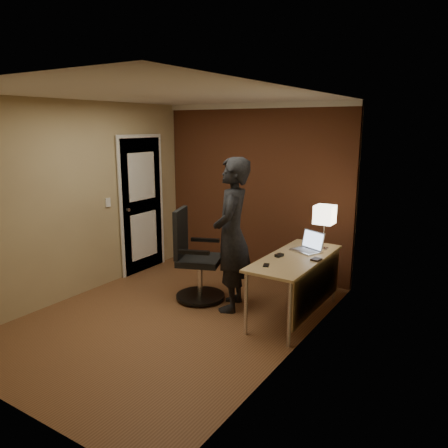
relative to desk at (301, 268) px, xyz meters
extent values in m
plane|color=brown|center=(-1.25, -0.76, -0.60)|extent=(4.00, 4.00, 0.00)
plane|color=white|center=(-1.25, -0.76, 1.90)|extent=(4.00, 4.00, 0.00)
plane|color=tan|center=(-1.25, 1.24, 0.65)|extent=(3.00, 0.00, 3.00)
plane|color=tan|center=(-2.75, -0.76, 0.65)|extent=(0.00, 4.00, 4.00)
plane|color=tan|center=(0.25, -0.76, 0.65)|extent=(0.00, 4.00, 4.00)
cube|color=brown|center=(-1.25, 1.21, 0.65)|extent=(2.98, 0.06, 2.50)
cube|color=silver|center=(-1.25, 1.20, 1.86)|extent=(3.00, 0.08, 0.08)
cube|color=silver|center=(-2.71, -0.76, 1.86)|extent=(0.08, 4.00, 0.08)
cube|color=silver|center=(0.21, -0.76, 1.86)|extent=(0.08, 4.00, 0.08)
cube|color=silver|center=(-2.73, 0.34, 0.40)|extent=(0.05, 0.82, 2.02)
cube|color=silver|center=(-2.71, 0.34, 0.40)|extent=(0.02, 0.92, 2.12)
cylinder|color=silver|center=(-2.68, 0.01, 0.40)|extent=(0.05, 0.05, 0.05)
cube|color=silver|center=(-2.74, -0.31, 0.55)|extent=(0.02, 0.08, 0.12)
cube|color=tan|center=(-0.07, 0.00, 0.11)|extent=(0.60, 1.50, 0.03)
cube|color=tan|center=(0.21, 0.00, -0.17)|extent=(0.02, 1.38, 0.54)
cylinder|color=silver|center=(-0.32, -0.69, -0.25)|extent=(0.04, 0.04, 0.70)
cylinder|color=silver|center=(-0.32, 0.69, -0.25)|extent=(0.04, 0.04, 0.70)
cylinder|color=silver|center=(0.18, -0.69, -0.25)|extent=(0.04, 0.04, 0.70)
cylinder|color=silver|center=(0.18, 0.69, -0.25)|extent=(0.04, 0.04, 0.70)
cube|color=silver|center=(0.08, 0.47, 0.14)|extent=(0.11, 0.11, 0.01)
cylinder|color=silver|center=(0.08, 0.47, 0.29)|extent=(0.01, 0.01, 0.30)
cube|color=white|center=(0.08, 0.47, 0.55)|extent=(0.22, 0.22, 0.22)
cube|color=silver|center=(-0.06, 0.26, 0.14)|extent=(0.40, 0.34, 0.01)
cube|color=silver|center=(-0.01, 0.37, 0.25)|extent=(0.32, 0.19, 0.22)
cube|color=#B2CCF2|center=(-0.01, 0.36, 0.25)|extent=(0.29, 0.16, 0.19)
cube|color=gray|center=(-0.06, 0.25, 0.14)|extent=(0.31, 0.23, 0.00)
cube|color=black|center=(-0.23, -0.10, 0.14)|extent=(0.08, 0.11, 0.03)
cube|color=black|center=(-0.21, -0.47, 0.13)|extent=(0.10, 0.13, 0.01)
cube|color=black|center=(0.18, -0.01, 0.14)|extent=(0.11, 0.12, 0.02)
cylinder|color=black|center=(-1.29, -0.16, -0.56)|extent=(0.62, 0.62, 0.03)
cylinder|color=silver|center=(-1.29, -0.16, -0.32)|extent=(0.07, 0.07, 0.47)
cube|color=black|center=(-1.29, -0.16, -0.08)|extent=(0.66, 0.66, 0.08)
cube|color=black|center=(-1.52, -0.25, 0.27)|extent=(0.22, 0.46, 0.61)
cube|color=black|center=(-1.40, 0.11, 0.11)|extent=(0.37, 0.19, 0.04)
cube|color=black|center=(-1.19, -0.44, 0.11)|extent=(0.37, 0.19, 0.04)
imported|color=black|center=(-0.82, -0.16, 0.32)|extent=(0.65, 0.78, 1.84)
camera|label=1|loc=(1.79, -4.45, 1.59)|focal=35.00mm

